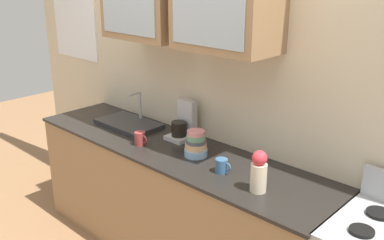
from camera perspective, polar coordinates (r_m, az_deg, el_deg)
The scene contains 8 objects.
back_wall_unit at distance 3.19m, azimuth 1.24°, elevation 8.24°, with size 4.37×0.47×2.79m.
counter at distance 3.35m, azimuth -2.48°, elevation -10.72°, with size 2.52×0.63×0.91m.
sink_faucet at distance 3.61m, azimuth -8.19°, elevation -0.36°, with size 0.53×0.32×0.26m.
bowl_stack at distance 2.98m, azimuth 0.52°, elevation -3.20°, with size 0.16×0.16×0.18m.
vase at distance 2.54m, azimuth 8.69°, elevation -6.67°, with size 0.09×0.09×0.25m.
cup_near_sink at distance 3.19m, azimuth -6.77°, elevation -2.42°, with size 0.12×0.08×0.10m.
cup_near_bowls at distance 2.77m, azimuth 3.90°, elevation -5.95°, with size 0.11×0.08×0.09m.
coffee_maker at distance 3.28m, azimuth -1.13°, elevation -0.57°, with size 0.17×0.20×0.29m.
Camera 1 is at (2.09, -2.01, 2.13)m, focal length 41.02 mm.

